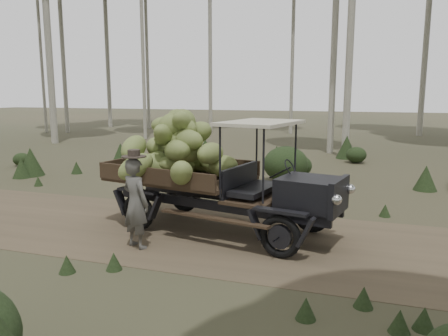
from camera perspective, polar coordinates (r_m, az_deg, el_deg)
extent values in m
plane|color=#473D2B|center=(9.62, -10.28, -7.71)|extent=(120.00, 120.00, 0.00)
cube|color=brown|center=(9.62, -10.28, -7.69)|extent=(70.00, 4.00, 0.01)
cube|color=black|center=(8.27, 10.97, -3.20)|extent=(1.22, 1.18, 0.57)
cube|color=black|center=(8.11, 14.79, -3.61)|extent=(0.31, 1.04, 0.64)
cube|color=black|center=(8.81, 2.05, -1.53)|extent=(0.38, 1.44, 0.57)
cube|color=#38281C|center=(9.58, -5.65, -1.27)|extent=(3.22, 2.42, 0.08)
cube|color=#38281C|center=(10.30, -2.65, 0.61)|extent=(2.85, 0.66, 0.33)
cube|color=#38281C|center=(8.82, -9.19, -1.09)|extent=(2.85, 0.66, 0.33)
cube|color=#38281C|center=(10.44, -12.16, 0.52)|extent=(0.44, 1.84, 0.33)
cube|color=beige|center=(8.45, 4.78, 5.90)|extent=(1.53, 1.97, 0.06)
cube|color=black|center=(9.42, 1.20, -3.87)|extent=(4.68, 1.08, 0.19)
cube|color=black|center=(8.76, -1.29, -4.93)|extent=(4.68, 1.08, 0.19)
torus|color=black|center=(9.25, 11.31, -5.91)|extent=(0.80, 0.30, 0.79)
torus|color=black|center=(7.76, 7.32, -8.89)|extent=(0.80, 0.30, 0.79)
torus|color=black|center=(10.67, -5.27, -3.64)|extent=(0.80, 0.30, 0.79)
torus|color=black|center=(9.41, -11.12, -5.64)|extent=(0.80, 0.30, 0.79)
sphere|color=beige|center=(8.52, 16.17, -2.67)|extent=(0.19, 0.19, 0.19)
sphere|color=beige|center=(7.64, 14.47, -4.03)|extent=(0.19, 0.19, 0.19)
ellipsoid|color=olive|center=(9.51, -8.98, 0.35)|extent=(0.87, 0.53, 0.67)
ellipsoid|color=olive|center=(10.21, -8.95, 2.78)|extent=(0.76, 0.91, 0.49)
ellipsoid|color=olive|center=(9.70, -7.05, 4.32)|extent=(0.93, 0.46, 0.69)
ellipsoid|color=olive|center=(9.48, -7.34, 5.53)|extent=(0.79, 0.51, 0.40)
ellipsoid|color=olive|center=(9.14, -0.09, 0.24)|extent=(0.91, 0.75, 0.57)
ellipsoid|color=olive|center=(9.74, -11.69, 2.58)|extent=(0.51, 0.89, 0.75)
ellipsoid|color=olive|center=(9.46, -3.49, 4.61)|extent=(0.90, 0.62, 0.68)
ellipsoid|color=olive|center=(9.59, -5.78, 6.18)|extent=(0.96, 0.84, 0.67)
ellipsoid|color=olive|center=(10.09, -3.10, 0.65)|extent=(1.04, 0.85, 0.66)
ellipsoid|color=olive|center=(10.42, -7.22, 2.85)|extent=(0.81, 0.98, 0.48)
ellipsoid|color=olive|center=(9.40, -5.27, 4.15)|extent=(0.65, 1.01, 0.77)
ellipsoid|color=olive|center=(9.31, -5.49, 5.82)|extent=(0.94, 0.63, 0.63)
ellipsoid|color=olive|center=(9.61, -1.25, 0.45)|extent=(0.85, 0.58, 0.50)
ellipsoid|color=olive|center=(9.08, -6.14, 2.31)|extent=(0.94, 0.86, 0.55)
ellipsoid|color=olive|center=(9.05, -4.66, 3.68)|extent=(0.83, 0.65, 0.46)
ellipsoid|color=olive|center=(9.35, -6.59, 5.61)|extent=(0.91, 0.90, 0.64)
ellipsoid|color=olive|center=(9.45, -6.23, 0.36)|extent=(0.94, 0.95, 0.55)
ellipsoid|color=olive|center=(8.99, -1.80, 1.95)|extent=(0.62, 0.82, 0.47)
ellipsoid|color=olive|center=(9.27, -7.79, 4.34)|extent=(0.52, 0.94, 0.65)
ellipsoid|color=olive|center=(9.35, -5.35, 6.06)|extent=(0.62, 0.80, 0.67)
ellipsoid|color=olive|center=(9.76, -8.66, 0.36)|extent=(0.87, 1.12, 0.83)
ellipsoid|color=olive|center=(9.16, -4.94, 2.18)|extent=(0.85, 0.98, 0.61)
ellipsoid|color=olive|center=(9.57, -5.96, 4.36)|extent=(0.56, 0.95, 0.81)
ellipsoid|color=olive|center=(9.22, -5.42, 6.00)|extent=(0.47, 0.85, 0.63)
ellipsoid|color=olive|center=(9.01, -11.47, 0.15)|extent=(1.01, 0.83, 0.78)
ellipsoid|color=olive|center=(8.31, -5.56, -0.66)|extent=(0.73, 0.95, 0.72)
imported|color=#4E4C47|center=(8.26, -11.47, -4.54)|extent=(0.73, 0.61, 1.71)
cylinder|color=#312922|center=(8.09, -11.68, 1.48)|extent=(0.59, 0.59, 0.02)
cylinder|color=#312922|center=(8.08, -11.70, 1.88)|extent=(0.30, 0.30, 0.14)
cylinder|color=#B2AD9E|center=(29.91, -22.18, 19.05)|extent=(0.28, 0.28, 16.00)
cylinder|color=#B2AD9E|center=(34.49, -23.19, 19.37)|extent=(0.21, 0.21, 18.02)
cylinder|color=#B2AD9E|center=(31.34, 9.07, 19.12)|extent=(0.24, 0.24, 15.93)
cylinder|color=#B2AD9E|center=(36.04, -10.16, 18.53)|extent=(0.25, 0.25, 16.76)
cone|color=#233319|center=(17.37, 6.87, 1.60)|extent=(0.72, 0.72, 0.80)
cone|color=#233319|center=(16.33, -24.95, 0.00)|extent=(0.61, 0.61, 0.68)
ellipsoid|color=#233319|center=(18.96, -24.93, 1.03)|extent=(0.64, 0.64, 0.52)
cone|color=#233319|center=(19.86, 15.73, 2.65)|extent=(0.91, 0.91, 1.01)
cone|color=#233319|center=(17.80, -13.35, 1.75)|extent=(0.80, 0.80, 0.89)
cone|color=#233319|center=(21.10, -2.46, 2.95)|extent=(0.60, 0.60, 0.66)
ellipsoid|color=#233319|center=(15.24, 9.71, 0.28)|extent=(0.92, 0.92, 0.73)
cone|color=#233319|center=(16.60, -23.92, 0.76)|extent=(0.88, 0.88, 0.98)
cone|color=#233319|center=(14.22, 24.85, -1.19)|extent=(0.68, 0.68, 0.75)
ellipsoid|color=#233319|center=(18.73, 16.88, 1.65)|extent=(0.82, 0.82, 0.66)
ellipsoid|color=#233319|center=(14.56, -7.90, -0.12)|extent=(0.91, 0.91, 0.73)
cone|color=#233319|center=(14.52, -6.36, 0.95)|extent=(1.15, 1.15, 1.28)
ellipsoid|color=#233319|center=(14.19, 8.06, 0.51)|extent=(1.44, 1.44, 1.15)
cone|color=#233319|center=(16.45, -18.71, 0.05)|extent=(0.40, 0.40, 0.44)
ellipsoid|color=#233319|center=(17.87, -3.21, 1.34)|extent=(0.56, 0.56, 0.45)
cone|color=#233319|center=(18.31, -4.81, 1.70)|extent=(0.51, 0.51, 0.57)
cone|color=#233319|center=(11.05, 3.98, -4.45)|extent=(0.27, 0.27, 0.30)
cone|color=#233319|center=(10.91, 2.13, -4.62)|extent=(0.27, 0.27, 0.30)
cone|color=#233319|center=(10.93, 20.29, -5.21)|extent=(0.27, 0.27, 0.30)
cone|color=#233319|center=(7.53, -14.20, -11.71)|extent=(0.27, 0.27, 0.30)
cone|color=#233319|center=(14.74, -23.11, -1.59)|extent=(0.27, 0.27, 0.30)
cone|color=#233319|center=(7.63, -19.84, -11.70)|extent=(0.27, 0.27, 0.30)
cone|color=#233319|center=(6.16, 24.69, -17.42)|extent=(0.27, 0.27, 0.30)
cone|color=#233319|center=(10.68, 11.26, -5.13)|extent=(0.27, 0.27, 0.30)
cone|color=#233319|center=(6.44, 17.78, -15.74)|extent=(0.27, 0.27, 0.30)
cone|color=#233319|center=(11.42, 6.37, -4.01)|extent=(0.27, 0.27, 0.30)
cone|color=#233319|center=(5.97, 10.65, -17.56)|extent=(0.27, 0.27, 0.30)
cone|color=#233319|center=(5.98, 21.97, -18.06)|extent=(0.27, 0.27, 0.30)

